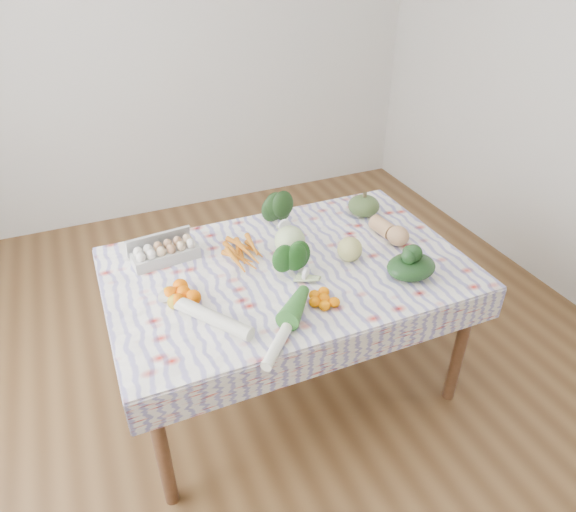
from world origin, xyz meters
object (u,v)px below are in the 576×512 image
Objects in this scene: cabbage at (290,241)px; grapefruit at (350,249)px; dining_table at (288,281)px; butternut_squash at (390,229)px; kabocha_squash at (364,206)px; egg_carton at (165,253)px.

cabbage reaches higher than grapefruit.
dining_table is 13.46× the size of grapefruit.
grapefruit reaches higher than dining_table.
grapefruit is (-0.28, -0.09, 0.01)m from butternut_squash.
egg_carton is at bearing -178.62° from kabocha_squash.
butternut_squash is (-0.01, -0.27, -0.00)m from kabocha_squash.
butternut_squash is 1.97× the size of grapefruit.
dining_table is 6.83× the size of butternut_squash.
egg_carton is at bearing 162.46° from cabbage.
dining_table is 0.19m from cabbage.
grapefruit is at bearing -169.30° from butternut_squash.
grapefruit is at bearing -128.44° from kabocha_squash.
butternut_squash reaches higher than dining_table.
cabbage is at bearing 146.94° from grapefruit.
kabocha_squash is (1.09, 0.03, 0.01)m from egg_carton.
cabbage is (0.56, -0.18, 0.03)m from egg_carton.
dining_table is at bearing -33.92° from egg_carton.
egg_carton is 1.11m from butternut_squash.
grapefruit is at bearing -33.06° from cabbage.
egg_carton is 1.33× the size of butternut_squash.
butternut_squash is at bearing -7.17° from cabbage.
cabbage is 1.26× the size of grapefruit.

